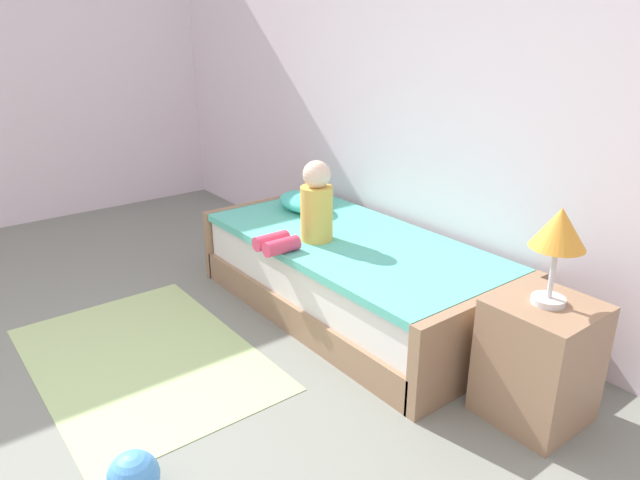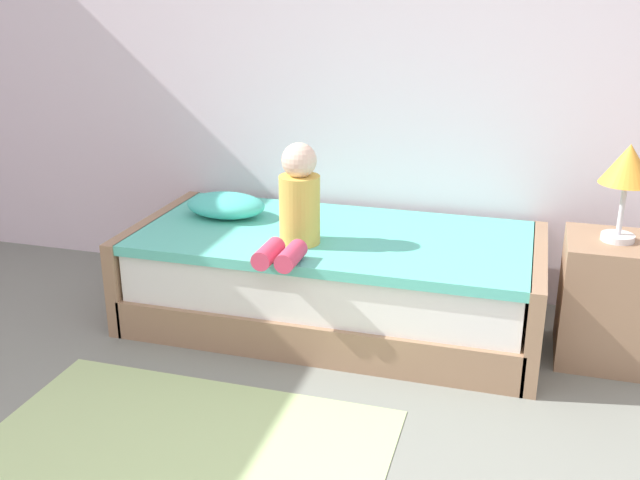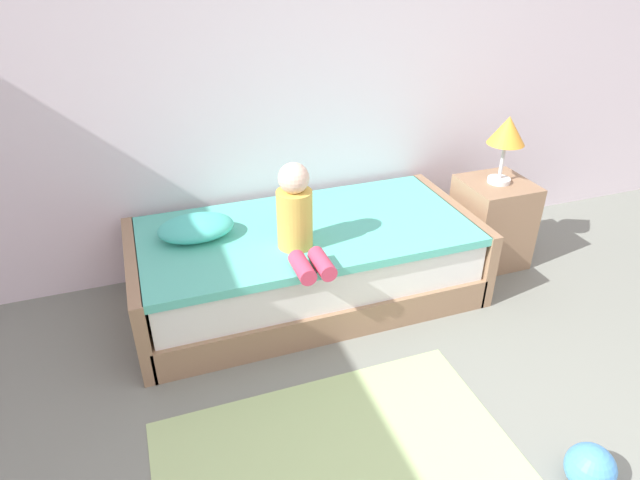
% 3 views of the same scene
% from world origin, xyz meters
% --- Properties ---
extents(wall_rear, '(7.20, 0.10, 2.90)m').
position_xyz_m(wall_rear, '(0.00, 2.60, 1.45)').
color(wall_rear, white).
rests_on(wall_rear, ground).
extents(bed, '(2.11, 1.00, 0.50)m').
position_xyz_m(bed, '(-0.39, 2.00, 0.25)').
color(bed, '#997556').
rests_on(bed, ground).
extents(nightstand, '(0.44, 0.44, 0.60)m').
position_xyz_m(nightstand, '(0.96, 2.00, 0.30)').
color(nightstand, '#997556').
rests_on(nightstand, ground).
extents(table_lamp, '(0.24, 0.24, 0.45)m').
position_xyz_m(table_lamp, '(0.96, 2.00, 0.94)').
color(table_lamp, silver).
rests_on(table_lamp, nightstand).
extents(child_figure, '(0.20, 0.51, 0.50)m').
position_xyz_m(child_figure, '(-0.52, 1.77, 0.70)').
color(child_figure, gold).
rests_on(child_figure, bed).
extents(pillow, '(0.44, 0.30, 0.13)m').
position_xyz_m(pillow, '(-1.03, 2.10, 0.56)').
color(pillow, '#4CCCBC').
rests_on(pillow, bed).
extents(area_rug, '(1.60, 1.10, 0.01)m').
position_xyz_m(area_rug, '(-0.66, 0.70, 0.00)').
color(area_rug, '#B2D189').
rests_on(area_rug, ground).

